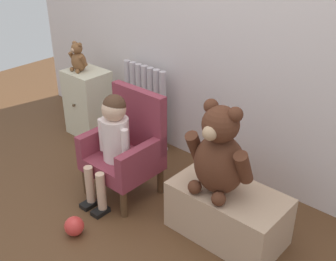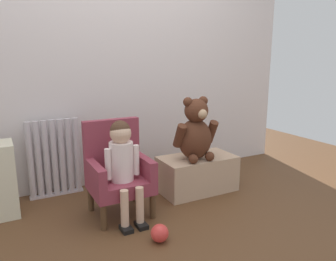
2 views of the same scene
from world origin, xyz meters
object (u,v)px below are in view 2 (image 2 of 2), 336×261
Objects in this scene: toy_ball at (160,233)px; low_bench at (197,174)px; child_figure at (122,156)px; child_armchair at (118,171)px; radiator at (54,159)px; large_teddy_bear at (196,132)px.

low_bench is at bearing 41.78° from toy_ball.
toy_ball is at bearing -77.90° from child_figure.
radiator is at bearing 124.04° from child_armchair.
child_figure is 0.71m from large_teddy_bear.
toy_ball is at bearing -80.47° from child_armchair.
toy_ball is (-0.66, -0.59, -0.10)m from low_bench.
radiator is 0.65m from child_armchair.
radiator is 0.94× the size of child_armchair.
radiator is 1.00× the size of low_bench.
large_teddy_bear is at bearing -25.96° from radiator.
low_bench is at bearing -23.02° from radiator.
low_bench is 0.89m from toy_ball.
radiator is 1.20m from large_teddy_bear.
large_teddy_bear is (0.69, 0.02, 0.21)m from child_armchair.
toy_ball is at bearing -66.92° from radiator.
low_bench is (0.75, 0.18, -0.31)m from child_figure.
child_armchair reaches higher than radiator.
low_bench is (0.75, 0.07, -0.17)m from child_armchair.
toy_ball is at bearing -138.22° from low_bench.
child_figure reaches higher than radiator.
child_figure is (0.36, -0.65, 0.14)m from radiator.
toy_ball is (0.09, -0.52, -0.27)m from child_armchair.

